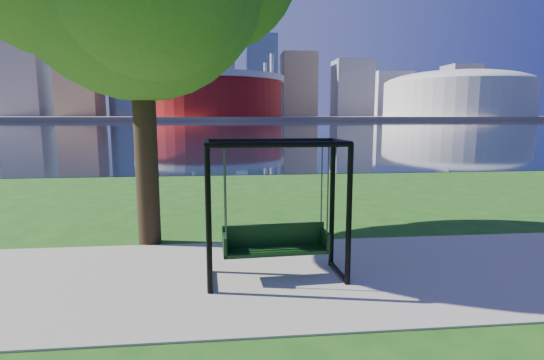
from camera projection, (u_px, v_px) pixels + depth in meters
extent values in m
plane|color=#1E5114|center=(259.00, 267.00, 7.71)|extent=(900.00, 900.00, 0.00)
cube|color=#9E937F|center=(261.00, 277.00, 7.21)|extent=(120.00, 4.00, 0.03)
cube|color=black|center=(229.00, 126.00, 107.98)|extent=(900.00, 180.00, 0.02)
cube|color=#937F60|center=(228.00, 118.00, 308.38)|extent=(900.00, 228.00, 2.00)
cylinder|color=maroon|center=(210.00, 97.00, 235.73)|extent=(80.00, 80.00, 22.00)
cylinder|color=silver|center=(209.00, 79.00, 234.30)|extent=(83.00, 83.00, 3.00)
cylinder|color=silver|center=(265.00, 90.00, 257.06)|extent=(2.00, 2.00, 32.00)
cylinder|color=silver|center=(154.00, 89.00, 250.25)|extent=(2.00, 2.00, 32.00)
cylinder|color=silver|center=(142.00, 85.00, 212.89)|extent=(2.00, 2.00, 32.00)
cylinder|color=silver|center=(272.00, 86.00, 219.70)|extent=(2.00, 2.00, 32.00)
cylinder|color=beige|center=(457.00, 100.00, 250.89)|extent=(84.00, 84.00, 20.00)
ellipsoid|color=beige|center=(458.00, 84.00, 249.53)|extent=(84.00, 84.00, 15.12)
cube|color=gray|center=(24.00, 71.00, 292.98)|extent=(28.00, 28.00, 62.00)
cube|color=#998466|center=(78.00, 50.00, 285.33)|extent=(26.00, 26.00, 88.00)
cube|color=slate|center=(131.00, 51.00, 312.48)|extent=(30.00, 24.00, 95.00)
cube|color=gray|center=(170.00, 65.00, 297.66)|extent=(24.00, 24.00, 72.00)
cube|color=silver|center=(214.00, 64.00, 329.66)|extent=(32.00, 28.00, 80.00)
cube|color=slate|center=(261.00, 76.00, 310.37)|extent=(22.00, 22.00, 58.00)
cube|color=#998466|center=(298.00, 85.00, 328.97)|extent=(26.00, 26.00, 48.00)
cube|color=gray|center=(352.00, 89.00, 323.74)|extent=(28.00, 24.00, 42.00)
cube|color=silver|center=(390.00, 94.00, 352.91)|extent=(30.00, 26.00, 36.00)
cube|color=gray|center=(460.00, 91.00, 338.12)|extent=(24.00, 24.00, 40.00)
cube|color=#998466|center=(495.00, 97.00, 357.61)|extent=(26.00, 26.00, 32.00)
cylinder|color=black|center=(209.00, 222.00, 6.36)|extent=(0.09, 0.09, 2.30)
cylinder|color=black|center=(349.00, 217.00, 6.70)|extent=(0.09, 0.09, 2.30)
cylinder|color=black|center=(208.00, 209.00, 7.24)|extent=(0.09, 0.09, 2.30)
cylinder|color=black|center=(332.00, 205.00, 7.58)|extent=(0.09, 0.09, 2.30)
cylinder|color=black|center=(281.00, 145.00, 6.36)|extent=(2.20, 0.21, 0.09)
cylinder|color=black|center=(271.00, 141.00, 7.23)|extent=(2.20, 0.21, 0.09)
cylinder|color=black|center=(207.00, 144.00, 6.62)|extent=(0.14, 0.90, 0.09)
cylinder|color=black|center=(210.00, 279.00, 6.96)|extent=(0.12, 0.90, 0.07)
cylinder|color=black|center=(342.00, 142.00, 6.97)|extent=(0.14, 0.90, 0.09)
cylinder|color=black|center=(339.00, 271.00, 7.30)|extent=(0.12, 0.90, 0.07)
cube|color=black|center=(276.00, 251.00, 7.07)|extent=(1.77, 0.54, 0.06)
cube|color=black|center=(274.00, 235.00, 7.22)|extent=(1.75, 0.14, 0.38)
cube|color=black|center=(225.00, 245.00, 6.91)|extent=(0.07, 0.45, 0.34)
cube|color=black|center=(325.00, 240.00, 7.18)|extent=(0.07, 0.45, 0.34)
cylinder|color=#39393E|center=(226.00, 194.00, 6.60)|extent=(0.03, 0.03, 1.45)
cylinder|color=#39393E|center=(328.00, 191.00, 6.86)|extent=(0.03, 0.03, 1.45)
cylinder|color=#39393E|center=(224.00, 190.00, 6.96)|extent=(0.03, 0.03, 1.45)
cylinder|color=#39393E|center=(322.00, 187.00, 7.22)|extent=(0.03, 0.03, 1.45)
cylinder|color=black|center=(145.00, 133.00, 8.81)|extent=(0.47, 0.47, 4.73)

